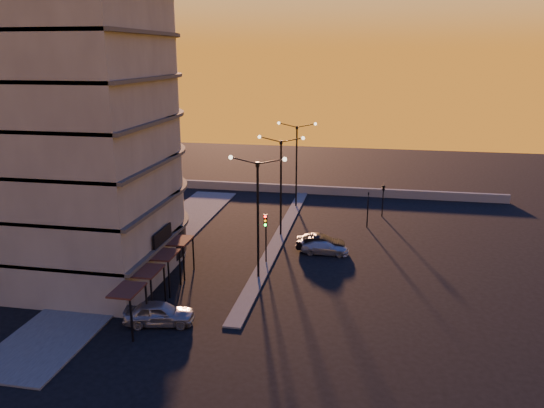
{
  "coord_description": "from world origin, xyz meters",
  "views": [
    {
      "loc": [
        8.1,
        -36.84,
        16.69
      ],
      "look_at": [
        -0.07,
        5.99,
        4.23
      ],
      "focal_mm": 35.0,
      "sensor_mm": 36.0,
      "label": 1
    }
  ],
  "objects": [
    {
      "name": "traffic_light_main",
      "position": [
        0.0,
        2.87,
        2.89
      ],
      "size": [
        0.28,
        0.44,
        4.25
      ],
      "color": "black",
      "rests_on": "ground"
    },
    {
      "name": "signal_east_a",
      "position": [
        8.0,
        14.0,
        1.93
      ],
      "size": [
        0.13,
        0.16,
        3.6
      ],
      "color": "black",
      "rests_on": "ground"
    },
    {
      "name": "parapet",
      "position": [
        2.0,
        26.0,
        0.5
      ],
      "size": [
        44.0,
        0.5,
        1.0
      ],
      "primitive_type": "cube",
      "color": "slate",
      "rests_on": "ground"
    },
    {
      "name": "median",
      "position": [
        0.0,
        10.0,
        0.06
      ],
      "size": [
        1.2,
        36.0,
        0.12
      ],
      "primitive_type": "cube",
      "color": "#454643",
      "rests_on": "ground"
    },
    {
      "name": "building",
      "position": [
        -14.0,
        0.03,
        11.91
      ],
      "size": [
        14.35,
        17.08,
        25.0
      ],
      "color": "slate",
      "rests_on": "ground"
    },
    {
      "name": "streetlamp_far",
      "position": [
        0.0,
        20.0,
        5.59
      ],
      "size": [
        4.32,
        0.32,
        9.51
      ],
      "color": "black",
      "rests_on": "ground"
    },
    {
      "name": "car_wagon",
      "position": [
        4.56,
        6.06,
        0.6
      ],
      "size": [
        4.11,
        1.68,
        1.19
      ],
      "primitive_type": "imported",
      "rotation": [
        0.0,
        0.0,
        1.57
      ],
      "color": "#B5B6BD",
      "rests_on": "ground"
    },
    {
      "name": "car_hatchback",
      "position": [
        -4.65,
        -8.27,
        0.76
      ],
      "size": [
        4.72,
        2.63,
        1.52
      ],
      "primitive_type": "imported",
      "rotation": [
        0.0,
        0.0,
        1.77
      ],
      "color": "gray",
      "rests_on": "ground"
    },
    {
      "name": "ground",
      "position": [
        0.0,
        0.0,
        0.0
      ],
      "size": [
        120.0,
        120.0,
        0.0
      ],
      "primitive_type": "plane",
      "color": "black",
      "rests_on": "ground"
    },
    {
      "name": "streetlamp_mid",
      "position": [
        0.0,
        10.0,
        5.59
      ],
      "size": [
        4.32,
        0.32,
        9.51
      ],
      "color": "black",
      "rests_on": "ground"
    },
    {
      "name": "streetlamp_near",
      "position": [
        0.0,
        0.0,
        5.59
      ],
      "size": [
        4.32,
        0.32,
        9.51
      ],
      "color": "black",
      "rests_on": "ground"
    },
    {
      "name": "car_sedan",
      "position": [
        4.12,
        6.71,
        0.7
      ],
      "size": [
        4.36,
        1.79,
        1.4
      ],
      "primitive_type": "imported",
      "rotation": [
        0.0,
        0.0,
        1.64
      ],
      "color": "black",
      "rests_on": "ground"
    },
    {
      "name": "sidewalk_west",
      "position": [
        -10.5,
        4.0,
        0.06
      ],
      "size": [
        5.0,
        40.0,
        0.12
      ],
      "primitive_type": "cube",
      "color": "#454643",
      "rests_on": "ground"
    },
    {
      "name": "signal_east_b",
      "position": [
        9.5,
        18.0,
        3.1
      ],
      "size": [
        0.42,
        1.99,
        3.6
      ],
      "color": "black",
      "rests_on": "ground"
    }
  ]
}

